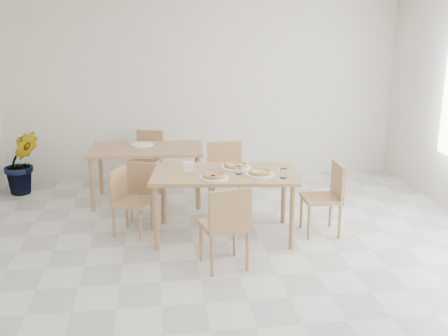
{
  "coord_description": "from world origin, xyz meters",
  "views": [
    {
      "loc": [
        -0.75,
        -4.48,
        2.33
      ],
      "look_at": [
        -0.01,
        1.05,
        0.8
      ],
      "focal_mm": 42.0,
      "sensor_mm": 36.0,
      "label": 1
    }
  ],
  "objects": [
    {
      "name": "pizza_mushroom",
      "position": [
        0.36,
        0.88,
        0.78
      ],
      "size": [
        0.29,
        0.29,
        0.03
      ],
      "rotation": [
        0.0,
        0.0,
        -0.21
      ],
      "color": "tan",
      "rests_on": "plate_mushroom"
    },
    {
      "name": "chair_back_s",
      "position": [
        -0.89,
        1.61,
        0.45
      ],
      "size": [
        0.48,
        0.48,
        0.77
      ],
      "rotation": [
        0.0,
        0.0,
        2.81
      ],
      "color": "tan",
      "rests_on": "ground"
    },
    {
      "name": "main_table",
      "position": [
        -0.01,
        1.05,
        0.67
      ],
      "size": [
        1.68,
        1.08,
        0.75
      ],
      "rotation": [
        0.0,
        0.0,
        -0.12
      ],
      "color": "#A57554",
      "rests_on": "ground"
    },
    {
      "name": "plate_empty",
      "position": [
        -0.94,
        2.53,
        0.76
      ],
      "size": [
        0.31,
        0.31,
        0.02
      ],
      "primitive_type": "cylinder",
      "color": "white",
      "rests_on": "second_table"
    },
    {
      "name": "plate_pepperoni",
      "position": [
        -0.15,
        0.82,
        0.76
      ],
      "size": [
        0.31,
        0.31,
        0.02
      ],
      "primitive_type": "cylinder",
      "color": "white",
      "rests_on": "main_table"
    },
    {
      "name": "potted_plant",
      "position": [
        -2.64,
        2.96,
        0.45
      ],
      "size": [
        0.61,
        0.56,
        0.9
      ],
      "primitive_type": "imported",
      "rotation": [
        0.0,
        0.0,
        0.39
      ],
      "color": "#347021",
      "rests_on": "ground"
    },
    {
      "name": "plate_mushroom",
      "position": [
        0.36,
        0.88,
        0.76
      ],
      "size": [
        0.32,
        0.32,
        0.02
      ],
      "primitive_type": "cylinder",
      "color": "white",
      "rests_on": "main_table"
    },
    {
      "name": "pizza_pepperoni",
      "position": [
        -0.15,
        0.82,
        0.78
      ],
      "size": [
        0.31,
        0.31,
        0.03
      ],
      "rotation": [
        0.0,
        0.0,
        0.32
      ],
      "color": "tan",
      "rests_on": "plate_pepperoni"
    },
    {
      "name": "plate_margherita",
      "position": [
        0.14,
        1.2,
        0.76
      ],
      "size": [
        0.34,
        0.34,
        0.02
      ],
      "primitive_type": "cylinder",
      "color": "white",
      "rests_on": "main_table"
    },
    {
      "name": "fork_a",
      "position": [
        0.61,
        1.07,
        0.75
      ],
      "size": [
        0.07,
        0.16,
        0.01
      ],
      "primitive_type": "cube",
      "rotation": [
        0.0,
        0.0,
        -0.34
      ],
      "color": "silver",
      "rests_on": "main_table"
    },
    {
      "name": "chair_south",
      "position": [
        -0.1,
        0.19,
        0.49
      ],
      "size": [
        0.5,
        0.5,
        0.85
      ],
      "rotation": [
        0.0,
        0.0,
        3.34
      ],
      "color": "tan",
      "rests_on": "ground"
    },
    {
      "name": "napkin_holder",
      "position": [
        -0.4,
        1.06,
        0.81
      ],
      "size": [
        0.12,
        0.07,
        0.13
      ],
      "rotation": [
        0.0,
        0.0,
        -0.12
      ],
      "color": "silver",
      "rests_on": "main_table"
    },
    {
      "name": "fork_b",
      "position": [
        -0.45,
        1.33,
        0.75
      ],
      "size": [
        0.02,
        0.18,
        0.01
      ],
      "primitive_type": "cube",
      "rotation": [
        0.0,
        0.0,
        -0.03
      ],
      "color": "silver",
      "rests_on": "main_table"
    },
    {
      "name": "chair_north",
      "position": [
        0.11,
        1.83,
        0.52
      ],
      "size": [
        0.45,
        0.45,
        0.9
      ],
      "rotation": [
        0.0,
        0.0,
        0.01
      ],
      "color": "tan",
      "rests_on": "ground"
    },
    {
      "name": "chair_east",
      "position": [
        1.17,
        0.97,
        0.48
      ],
      "size": [
        0.42,
        0.42,
        0.83
      ],
      "rotation": [
        0.0,
        0.0,
        -1.6
      ],
      "color": "tan",
      "rests_on": "ground"
    },
    {
      "name": "chair_back_n",
      "position": [
        -0.87,
        3.11,
        0.48
      ],
      "size": [
        0.51,
        0.51,
        0.82
      ],
      "rotation": [
        0.0,
        0.0,
        -0.33
      ],
      "color": "tan",
      "rests_on": "ground"
    },
    {
      "name": "tumbler_a",
      "position": [
        0.14,
        0.95,
        0.79
      ],
      "size": [
        0.07,
        0.07,
        0.09
      ],
      "primitive_type": "cylinder",
      "color": "white",
      "rests_on": "main_table"
    },
    {
      "name": "tumbler_b",
      "position": [
        0.59,
        0.74,
        0.8
      ],
      "size": [
        0.08,
        0.08,
        0.1
      ],
      "primitive_type": "cylinder",
      "color": "white",
      "rests_on": "main_table"
    },
    {
      "name": "pizza_margherita",
      "position": [
        0.14,
        1.2,
        0.78
      ],
      "size": [
        0.32,
        0.32,
        0.03
      ],
      "rotation": [
        0.0,
        0.0,
        -0.22
      ],
      "color": "tan",
      "rests_on": "plate_margherita"
    },
    {
      "name": "second_table",
      "position": [
        -0.88,
        2.37,
        0.67
      ],
      "size": [
        1.54,
        0.94,
        0.75
      ],
      "rotation": [
        0.0,
        0.0,
        -0.06
      ],
      "color": "tan",
      "rests_on": "ground"
    },
    {
      "name": "chair_west",
      "position": [
        -1.1,
        1.24,
        0.44
      ],
      "size": [
        0.5,
        0.5,
        0.77
      ],
      "rotation": [
        0.0,
        0.0,
        1.16
      ],
      "color": "tan",
      "rests_on": "ground"
    }
  ]
}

